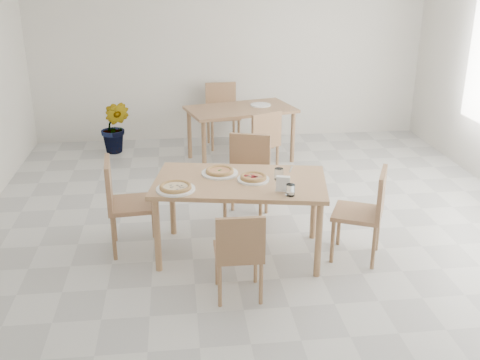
{
  "coord_description": "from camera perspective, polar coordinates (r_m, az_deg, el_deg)",
  "views": [
    {
      "loc": [
        -0.85,
        -5.11,
        2.61
      ],
      "look_at": [
        -0.29,
        -0.36,
        0.75
      ],
      "focal_mm": 42.0,
      "sensor_mm": 36.0,
      "label": 1
    }
  ],
  "objects": [
    {
      "name": "plate_empty",
      "position": [
        7.88,
        2.1,
        7.63
      ],
      "size": [
        0.28,
        0.28,
        0.02
      ],
      "primitive_type": "cylinder",
      "color": "white",
      "rests_on": "second_table"
    },
    {
      "name": "plate_mushroom",
      "position": [
        4.94,
        -6.55,
        -0.93
      ],
      "size": [
        0.34,
        0.34,
        0.02
      ],
      "primitive_type": "cylinder",
      "color": "white",
      "rests_on": "main_table"
    },
    {
      "name": "chair_south",
      "position": [
        4.54,
        -0.08,
        -7.1
      ],
      "size": [
        0.39,
        0.39,
        0.79
      ],
      "rotation": [
        0.0,
        0.0,
        3.13
      ],
      "color": "#A27251",
      "rests_on": "ground"
    },
    {
      "name": "chair_north",
      "position": [
        6.01,
        0.79,
        0.92
      ],
      "size": [
        0.56,
        0.56,
        0.9
      ],
      "rotation": [
        0.0,
        0.0,
        -0.32
      ],
      "color": "#A27251",
      "rests_on": "ground"
    },
    {
      "name": "napkin_holder",
      "position": [
        4.86,
        4.39,
        -0.46
      ],
      "size": [
        0.14,
        0.09,
        0.14
      ],
      "rotation": [
        0.0,
        0.0,
        -0.26
      ],
      "color": "silver",
      "rests_on": "main_table"
    },
    {
      "name": "chair_east",
      "position": [
        5.27,
        12.79,
        -2.8
      ],
      "size": [
        0.58,
        0.58,
        0.88
      ],
      "rotation": [
        0.0,
        0.0,
        -2.01
      ],
      "color": "#A27251",
      "rests_on": "ground"
    },
    {
      "name": "fork_b",
      "position": [
        4.88,
        4.98,
        -1.2
      ],
      "size": [
        0.08,
        0.16,
        0.01
      ],
      "primitive_type": "cube",
      "rotation": [
        0.0,
        0.0,
        -0.38
      ],
      "color": "silver",
      "rests_on": "main_table"
    },
    {
      "name": "second_table",
      "position": [
        7.76,
        0.06,
        6.7
      ],
      "size": [
        1.58,
        1.14,
        0.75
      ],
      "rotation": [
        0.0,
        0.0,
        0.25
      ],
      "color": "#A27251",
      "rests_on": "ground"
    },
    {
      "name": "pizza_pepperoni",
      "position": [
        5.12,
        1.36,
        0.31
      ],
      "size": [
        0.31,
        0.31,
        0.03
      ],
      "rotation": [
        0.0,
        0.0,
        -0.34
      ],
      "color": "tan",
      "rests_on": "plate_pepperoni"
    },
    {
      "name": "plate_pepperoni",
      "position": [
        5.13,
        1.36,
        0.06
      ],
      "size": [
        0.29,
        0.29,
        0.02
      ],
      "primitive_type": "cylinder",
      "color": "white",
      "rests_on": "main_table"
    },
    {
      "name": "main_table",
      "position": [
        5.16,
        0.0,
        -0.84
      ],
      "size": [
        1.7,
        1.16,
        0.75
      ],
      "rotation": [
        0.0,
        0.0,
        -0.18
      ],
      "color": "tan",
      "rests_on": "ground"
    },
    {
      "name": "chair_west",
      "position": [
        5.4,
        -11.81,
        -1.86
      ],
      "size": [
        0.49,
        0.49,
        0.92
      ],
      "rotation": [
        0.0,
        0.0,
        1.66
      ],
      "color": "#A27251",
      "rests_on": "ground"
    },
    {
      "name": "tumbler_a",
      "position": [
        4.79,
        5.14,
        -1.03
      ],
      "size": [
        0.08,
        0.08,
        0.1
      ],
      "primitive_type": "cylinder",
      "color": "white",
      "rests_on": "main_table"
    },
    {
      "name": "plate_margherita",
      "position": [
        5.28,
        -2.07,
        0.7
      ],
      "size": [
        0.34,
        0.34,
        0.02
      ],
      "primitive_type": "cylinder",
      "color": "white",
      "rests_on": "main_table"
    },
    {
      "name": "pizza_margherita",
      "position": [
        5.27,
        -2.07,
        0.93
      ],
      "size": [
        0.31,
        0.31,
        0.03
      ],
      "rotation": [
        0.0,
        0.0,
        0.19
      ],
      "color": "tan",
      "rests_on": "plate_margherita"
    },
    {
      "name": "fork_a",
      "position": [
        5.41,
        5.19,
        1.07
      ],
      "size": [
        0.07,
        0.17,
        0.01
      ],
      "primitive_type": "cube",
      "rotation": [
        0.0,
        0.0,
        -0.35
      ],
      "color": "silver",
      "rests_on": "main_table"
    },
    {
      "name": "chair_back_n",
      "position": [
        8.5,
        -1.82,
        7.13
      ],
      "size": [
        0.5,
        0.5,
        0.93
      ],
      "rotation": [
        0.0,
        0.0,
        0.08
      ],
      "color": "#A27251",
      "rests_on": "ground"
    },
    {
      "name": "potted_plant",
      "position": [
        8.35,
        -12.56,
        5.27
      ],
      "size": [
        0.5,
        0.44,
        0.77
      ],
      "primitive_type": "imported",
      "rotation": [
        0.0,
        0.0,
        -0.26
      ],
      "color": "#356B20",
      "rests_on": "ground"
    },
    {
      "name": "tumbler_b",
      "position": [
        5.14,
        3.96,
        0.61
      ],
      "size": [
        0.08,
        0.08,
        0.11
      ],
      "primitive_type": "cylinder",
      "color": "white",
      "rests_on": "main_table"
    },
    {
      "name": "chair_back_s",
      "position": [
        7.13,
        2.14,
        4.13
      ],
      "size": [
        0.59,
        0.59,
        0.89
      ],
      "rotation": [
        0.0,
        0.0,
        3.63
      ],
      "color": "#A27251",
      "rests_on": "ground"
    },
    {
      "name": "pizza_mushroom",
      "position": [
        4.93,
        -6.56,
        -0.68
      ],
      "size": [
        0.33,
        0.33,
        0.03
      ],
      "rotation": [
        0.0,
        0.0,
        0.17
      ],
      "color": "tan",
      "rests_on": "plate_mushroom"
    }
  ]
}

